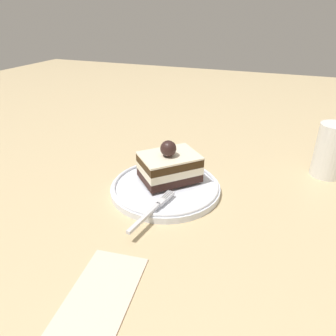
% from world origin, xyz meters
% --- Properties ---
extents(ground_plane, '(2.40, 2.40, 0.00)m').
position_xyz_m(ground_plane, '(0.00, 0.00, 0.00)').
color(ground_plane, tan).
extents(dessert_plate, '(0.19, 0.19, 0.02)m').
position_xyz_m(dessert_plate, '(0.01, -0.00, 0.01)').
color(dessert_plate, silver).
rests_on(dessert_plate, ground_plane).
extents(cake_slice, '(0.12, 0.12, 0.07)m').
position_xyz_m(cake_slice, '(0.03, -0.00, 0.04)').
color(cake_slice, black).
rests_on(cake_slice, dessert_plate).
extents(fork, '(0.12, 0.03, 0.00)m').
position_xyz_m(fork, '(-0.07, -0.01, 0.02)').
color(fork, silver).
rests_on(fork, dessert_plate).
extents(drink_glass_near, '(0.06, 0.06, 0.10)m').
position_xyz_m(drink_glass_near, '(0.18, -0.26, 0.05)').
color(drink_glass_near, white).
rests_on(drink_glass_near, ground_plane).
extents(folded_napkin, '(0.14, 0.09, 0.00)m').
position_xyz_m(folded_napkin, '(-0.22, -0.01, 0.00)').
color(folded_napkin, beige).
rests_on(folded_napkin, ground_plane).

